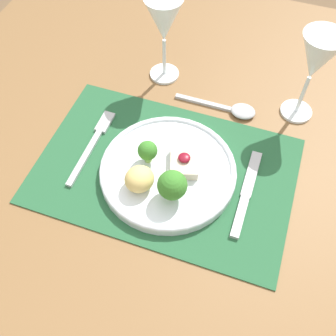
% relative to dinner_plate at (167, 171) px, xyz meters
% --- Properties ---
extents(ground_plane, '(8.00, 8.00, 0.00)m').
position_rel_dinner_plate_xyz_m(ground_plane, '(-0.01, 0.01, -0.79)').
color(ground_plane, brown).
extents(dining_table, '(1.17, 1.29, 0.77)m').
position_rel_dinner_plate_xyz_m(dining_table, '(-0.01, 0.01, -0.11)').
color(dining_table, brown).
rests_on(dining_table, ground_plane).
extents(placemat, '(0.49, 0.33, 0.00)m').
position_rel_dinner_plate_xyz_m(placemat, '(-0.01, 0.01, -0.02)').
color(placemat, '#235633').
rests_on(placemat, dining_table).
extents(dinner_plate, '(0.26, 0.26, 0.08)m').
position_rel_dinner_plate_xyz_m(dinner_plate, '(0.00, 0.00, 0.00)').
color(dinner_plate, silver).
rests_on(dinner_plate, placemat).
extents(fork, '(0.02, 0.19, 0.01)m').
position_rel_dinner_plate_xyz_m(fork, '(-0.17, 0.03, -0.01)').
color(fork, '#B2B2B7').
rests_on(fork, placemat).
extents(knife, '(0.02, 0.19, 0.01)m').
position_rel_dinner_plate_xyz_m(knife, '(0.15, -0.00, -0.01)').
color(knife, '#B2B2B7').
rests_on(knife, placemat).
extents(spoon, '(0.18, 0.04, 0.02)m').
position_rel_dinner_plate_xyz_m(spoon, '(0.08, 0.21, -0.01)').
color(spoon, '#B2B2B7').
rests_on(spoon, dining_table).
extents(wine_glass_near, '(0.08, 0.08, 0.20)m').
position_rel_dinner_plate_xyz_m(wine_glass_near, '(0.21, 0.25, 0.12)').
color(wine_glass_near, white).
rests_on(wine_glass_near, dining_table).
extents(wine_glass_far, '(0.08, 0.08, 0.20)m').
position_rel_dinner_plate_xyz_m(wine_glass_far, '(-0.10, 0.27, 0.12)').
color(wine_glass_far, white).
rests_on(wine_glass_far, dining_table).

